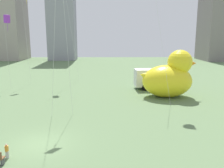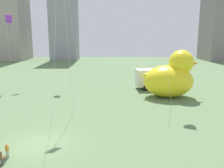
% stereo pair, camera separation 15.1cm
% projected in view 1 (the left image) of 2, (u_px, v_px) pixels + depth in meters
% --- Properties ---
extents(ground_plane, '(140.00, 140.00, 0.00)m').
position_uv_depth(ground_plane, '(40.00, 144.00, 16.64)').
color(ground_plane, '#5F7A50').
extents(person_child, '(0.23, 0.23, 0.93)m').
position_uv_depth(person_child, '(7.00, 150.00, 14.69)').
color(person_child, silver).
rests_on(person_child, ground).
extents(giant_inflatable_duck, '(7.05, 4.52, 5.84)m').
position_uv_depth(giant_inflatable_duck, '(169.00, 77.00, 29.20)').
color(giant_inflatable_duck, yellow).
rests_on(giant_inflatable_duck, ground).
extents(box_truck, '(6.19, 2.70, 2.85)m').
position_uv_depth(box_truck, '(155.00, 79.00, 33.86)').
color(box_truck, white).
rests_on(box_truck, ground).
extents(city_skyline, '(75.79, 14.04, 30.97)m').
position_uv_depth(city_skyline, '(71.00, 15.00, 73.51)').
color(city_skyline, '#9E938C').
rests_on(city_skyline, ground).
extents(kite_purple, '(0.90, 0.91, 10.42)m').
position_uv_depth(kite_purple, '(7.00, 19.00, 33.10)').
color(kite_purple, silver).
rests_on(kite_purple, ground).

